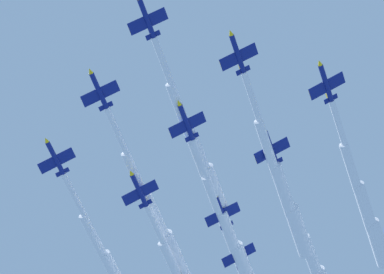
% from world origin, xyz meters
% --- Properties ---
extents(jet_lead, '(37.36, 45.65, 4.53)m').
position_xyz_m(jet_lead, '(3.05, -3.41, 142.36)').
color(jet_lead, navy).
extents(jet_port_inner, '(39.53, 48.39, 4.58)m').
position_xyz_m(jet_port_inner, '(0.04, -24.33, 139.57)').
color(jet_port_inner, navy).
extents(jet_starboard_inner, '(38.64, 48.53, 4.51)m').
position_xyz_m(jet_starboard_inner, '(23.56, -5.38, 142.52)').
color(jet_starboard_inner, navy).
extents(jet_port_mid, '(34.84, 42.67, 4.57)m').
position_xyz_m(jet_port_mid, '(16.63, -20.69, 140.76)').
color(jet_port_mid, navy).
extents(jet_starboard_mid, '(36.33, 46.51, 4.59)m').
position_xyz_m(jet_starboard_mid, '(-6.41, -42.22, 139.57)').
color(jet_starboard_mid, navy).
extents(jet_starboard_outer, '(34.93, 44.84, 4.54)m').
position_xyz_m(jet_starboard_outer, '(12.34, -41.24, 141.14)').
color(jet_starboard_outer, navy).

